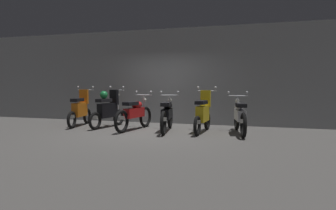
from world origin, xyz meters
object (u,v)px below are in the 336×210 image
motorbike_slot_0 (80,110)px  motorbike_slot_1 (108,109)px  motorbike_slot_3 (167,114)px  motorbike_slot_5 (240,116)px  motorbike_slot_4 (203,114)px  motorbike_slot_2 (135,113)px

motorbike_slot_0 → motorbike_slot_1: size_ratio=1.01×
motorbike_slot_3 → motorbike_slot_5: size_ratio=1.01×
motorbike_slot_1 → motorbike_slot_4: same height
motorbike_slot_2 → motorbike_slot_5: bearing=3.1°
motorbike_slot_2 → motorbike_slot_4: (2.01, 0.10, 0.04)m
motorbike_slot_1 → motorbike_slot_5: 4.02m
motorbike_slot_0 → motorbike_slot_2: size_ratio=0.86×
motorbike_slot_5 → motorbike_slot_4: bearing=-176.4°
motorbike_slot_2 → motorbike_slot_4: motorbike_slot_4 is taller
motorbike_slot_2 → motorbike_slot_4: size_ratio=1.15×
motorbike_slot_1 → motorbike_slot_5: size_ratio=0.86×
motorbike_slot_3 → motorbike_slot_5: bearing=4.7°
motorbike_slot_1 → motorbike_slot_2: motorbike_slot_1 is taller
motorbike_slot_0 → motorbike_slot_5: (5.04, -0.13, -0.04)m
motorbike_slot_1 → motorbike_slot_4: size_ratio=0.99×
motorbike_slot_0 → motorbike_slot_1: bearing=-2.7°
motorbike_slot_1 → motorbike_slot_3: bearing=-7.2°
motorbike_slot_0 → motorbike_slot_3: 3.04m
motorbike_slot_0 → motorbike_slot_1: 1.02m
motorbike_slot_2 → motorbike_slot_5: 3.02m
motorbike_slot_0 → motorbike_slot_1: same height
motorbike_slot_1 → motorbike_slot_2: 1.04m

